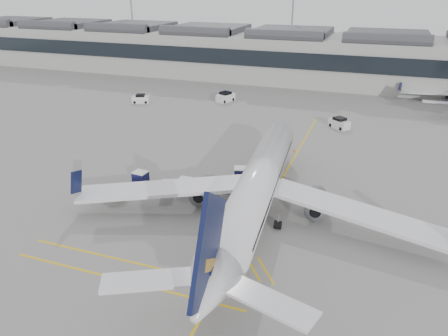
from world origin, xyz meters
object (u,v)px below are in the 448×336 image
(airliner_main, at_px, (256,188))
(baggage_cart_a, at_px, (241,175))
(ramp_agent_a, at_px, (208,182))
(ramp_agent_b, at_px, (207,193))
(pushback_tug, at_px, (118,193))
(belt_loader, at_px, (222,193))

(airliner_main, bearing_deg, baggage_cart_a, 113.06)
(ramp_agent_a, relative_size, ramp_agent_b, 0.92)
(airliner_main, distance_m, baggage_cart_a, 8.82)
(pushback_tug, bearing_deg, ramp_agent_b, 6.88)
(ramp_agent_b, bearing_deg, belt_loader, -142.76)
(airliner_main, relative_size, ramp_agent_b, 21.21)
(airliner_main, height_order, baggage_cart_a, airliner_main)
(baggage_cart_a, relative_size, ramp_agent_b, 1.15)
(airliner_main, height_order, ramp_agent_b, airliner_main)
(belt_loader, bearing_deg, ramp_agent_a, 125.53)
(airliner_main, xyz_separation_m, ramp_agent_b, (-6.14, 1.47, -2.31))
(airliner_main, height_order, ramp_agent_a, airliner_main)
(airliner_main, bearing_deg, ramp_agent_a, 143.52)
(belt_loader, distance_m, pushback_tug, 12.12)
(ramp_agent_a, bearing_deg, baggage_cart_a, -19.59)
(ramp_agent_b, bearing_deg, baggage_cart_a, -117.11)
(baggage_cart_a, bearing_deg, ramp_agent_b, -127.09)
(ramp_agent_a, bearing_deg, airliner_main, -95.77)
(baggage_cart_a, relative_size, ramp_agent_a, 1.24)
(belt_loader, bearing_deg, baggage_cart_a, 60.29)
(baggage_cart_a, xyz_separation_m, ramp_agent_a, (-3.16, -3.14, -0.15))
(baggage_cart_a, height_order, ramp_agent_b, baggage_cart_a)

